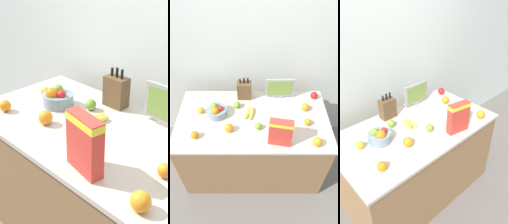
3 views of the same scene
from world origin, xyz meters
The scene contains 14 objects.
wall_back centered at (0.00, 0.65, 1.30)m, with size 9.00×0.06×2.60m.
counter centered at (0.00, 0.00, 0.43)m, with size 1.57×0.86×0.86m.
knife_block centered at (-0.09, 0.32, 0.97)m, with size 0.16×0.10×0.31m.
small_monitor centered at (0.29, 0.33, 1.00)m, with size 0.31×0.03×0.25m.
cereal_box centered at (0.25, -0.31, 1.02)m, with size 0.22×0.11×0.29m.
fruit_bowl centered at (-0.37, 0.05, 0.92)m, with size 0.21×0.21×0.14m.
banana_bunch centered at (-0.03, 0.06, 0.88)m, with size 0.12×0.20×0.04m.
apple_front centered at (0.05, -0.14, 0.90)m, with size 0.07×0.07×0.07m, color #6B9E33.
apple_near_bananas centered at (-0.17, 0.16, 0.90)m, with size 0.07×0.07×0.07m, color #6B9E33.
orange_front_left centered at (-0.55, -0.25, 0.90)m, with size 0.08×0.08×0.08m, color orange.
orange_front_right centered at (-0.55, 0.08, 0.90)m, with size 0.07×0.07×0.07m, color orange.
orange_front_center centered at (-0.23, -0.17, 0.91)m, with size 0.09×0.09×0.09m, color orange.
orange_mid_left centered at (0.55, -0.08, 0.90)m, with size 0.07×0.07×0.07m, color orange.
orange_near_bowl centered at (0.59, -0.33, 0.91)m, with size 0.09×0.09×0.09m, color orange.
Camera 1 is at (1.10, -1.15, 1.81)m, focal length 50.00 mm.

